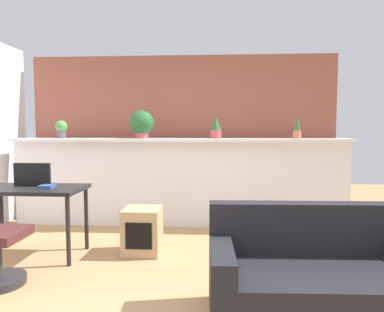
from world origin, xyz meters
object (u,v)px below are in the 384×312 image
(potted_plant_2, at_px, (216,128))
(potted_plant_3, at_px, (297,128))
(potted_plant_0, at_px, (61,128))
(desk, at_px, (31,195))
(potted_plant_1, at_px, (142,124))
(side_cube_shelf, at_px, (142,231))
(couch, at_px, (319,282))
(tv_monitor, at_px, (32,175))
(book_on_desk, at_px, (47,187))

(potted_plant_2, xyz_separation_m, potted_plant_3, (1.11, 0.02, -0.01))
(potted_plant_0, height_order, potted_plant_3, potted_plant_3)
(potted_plant_2, bearing_deg, desk, -147.75)
(potted_plant_3, distance_m, desk, 3.40)
(potted_plant_0, xyz_separation_m, potted_plant_1, (1.17, -0.06, 0.06))
(side_cube_shelf, relative_size, couch, 0.32)
(potted_plant_0, bearing_deg, potted_plant_1, -2.88)
(desk, relative_size, tv_monitor, 2.75)
(tv_monitor, xyz_separation_m, couch, (2.73, -1.20, -0.59))
(potted_plant_3, distance_m, book_on_desk, 3.22)
(tv_monitor, bearing_deg, potted_plant_3, 20.82)
(potted_plant_1, relative_size, book_on_desk, 2.73)
(desk, height_order, book_on_desk, book_on_desk)
(couch, bearing_deg, side_cube_shelf, 140.27)
(potted_plant_0, distance_m, desk, 1.48)
(potted_plant_0, height_order, tv_monitor, potted_plant_0)
(potted_plant_0, relative_size, desk, 0.23)
(tv_monitor, xyz_separation_m, side_cube_shelf, (1.19, 0.08, -0.63))
(desk, xyz_separation_m, side_cube_shelf, (1.16, 0.16, -0.42))
(potted_plant_2, height_order, desk, potted_plant_2)
(potted_plant_0, distance_m, tv_monitor, 1.32)
(potted_plant_0, relative_size, couch, 0.16)
(potted_plant_2, bearing_deg, potted_plant_1, -178.71)
(potted_plant_3, bearing_deg, potted_plant_0, 179.65)
(potted_plant_1, relative_size, side_cube_shelf, 0.78)
(couch, bearing_deg, tv_monitor, 156.26)
(potted_plant_2, bearing_deg, book_on_desk, -143.47)
(potted_plant_0, relative_size, side_cube_shelf, 0.50)
(potted_plant_1, bearing_deg, side_cube_shelf, -78.55)
(tv_monitor, relative_size, book_on_desk, 2.81)
(potted_plant_1, xyz_separation_m, side_cube_shelf, (0.22, -1.06, -1.20))
(potted_plant_3, xyz_separation_m, book_on_desk, (-2.87, -1.32, -0.61))
(couch, bearing_deg, potted_plant_2, 107.10)
(potted_plant_0, bearing_deg, side_cube_shelf, -39.02)
(potted_plant_2, height_order, potted_plant_3, potted_plant_3)
(book_on_desk, bearing_deg, tv_monitor, 148.11)
(desk, height_order, side_cube_shelf, desk)
(potted_plant_1, xyz_separation_m, couch, (1.75, -2.34, -1.16))
(potted_plant_3, height_order, desk, potted_plant_3)
(book_on_desk, bearing_deg, potted_plant_3, 24.76)
(potted_plant_0, relative_size, tv_monitor, 0.63)
(book_on_desk, height_order, couch, couch)
(desk, relative_size, couch, 0.70)
(potted_plant_2, bearing_deg, couch, -72.90)
(couch, bearing_deg, potted_plant_1, 126.82)
(potted_plant_1, relative_size, desk, 0.35)
(desk, distance_m, side_cube_shelf, 1.25)
(potted_plant_3, relative_size, book_on_desk, 2.29)
(couch, bearing_deg, potted_plant_0, 140.61)
(desk, xyz_separation_m, tv_monitor, (-0.03, 0.08, 0.21))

